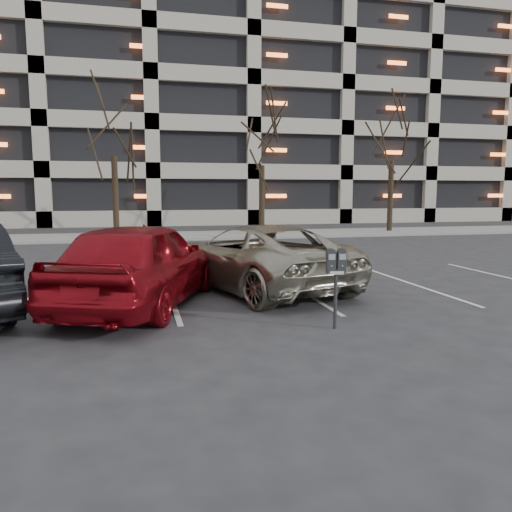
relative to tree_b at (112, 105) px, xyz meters
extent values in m
plane|color=#28282B|center=(3.00, -16.00, -6.06)|extent=(140.00, 140.00, 0.00)
cube|color=gray|center=(3.00, 0.00, -6.00)|extent=(80.00, 4.00, 0.12)
cube|color=silver|center=(-1.20, -13.70, -6.06)|extent=(0.10, 5.20, 0.00)
cube|color=silver|center=(1.60, -13.70, -6.06)|extent=(0.10, 5.20, 0.00)
cube|color=silver|center=(4.40, -13.70, -6.06)|extent=(0.10, 5.20, 0.00)
cube|color=silver|center=(7.20, -13.70, -6.06)|extent=(0.10, 5.20, 0.00)
cube|color=silver|center=(10.00, -13.70, -6.06)|extent=(0.10, 5.20, 0.00)
cube|color=black|center=(15.00, 18.00, 2.94)|extent=(49.92, 19.20, 18.00)
cylinder|color=black|center=(0.00, 0.00, -4.18)|extent=(0.28, 0.28, 3.78)
cylinder|color=black|center=(7.00, 0.00, -4.34)|extent=(0.28, 0.28, 3.46)
cylinder|color=black|center=(14.00, 0.00, -4.18)|extent=(0.28, 0.28, 3.77)
cylinder|color=black|center=(3.96, -16.97, -5.61)|extent=(0.06, 0.06, 0.90)
cube|color=black|center=(3.96, -16.97, -5.14)|extent=(0.31, 0.13, 0.06)
cube|color=silver|center=(3.96, -17.03, -5.16)|extent=(0.22, 0.03, 0.05)
cube|color=gray|center=(3.87, -17.03, -4.91)|extent=(0.11, 0.02, 0.09)
cube|color=gray|center=(4.04, -17.05, -4.91)|extent=(0.11, 0.02, 0.09)
imported|color=#A9A590|center=(3.53, -13.47, -5.34)|extent=(3.87, 5.67, 1.44)
cube|color=#E24204|center=(3.18, -14.38, -4.62)|extent=(0.10, 0.20, 0.01)
imported|color=maroon|center=(1.01, -14.69, -5.24)|extent=(3.61, 5.21, 1.65)
camera|label=1|loc=(0.98, -24.15, -3.93)|focal=35.00mm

